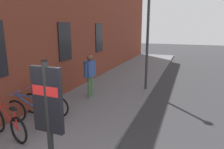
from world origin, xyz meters
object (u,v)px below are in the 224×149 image
bicycle_mid_rack (31,112)px  transit_info_sign (48,109)px  bicycle_leaning_wall (45,104)px  pedestrian_crossing_street (90,71)px  street_lamp (148,22)px  pedestrian_near_bus (49,90)px  bicycle_end_of_row (8,124)px

bicycle_mid_rack → transit_info_sign: (-1.96, -2.27, 1.21)m
bicycle_leaning_wall → transit_info_sign: transit_info_sign is taller
transit_info_sign → pedestrian_crossing_street: bearing=19.7°
bicycle_leaning_wall → street_lamp: (4.15, -2.51, 2.70)m
transit_info_sign → pedestrian_near_bus: (2.19, 1.73, -0.53)m
pedestrian_near_bus → transit_info_sign: bearing=-141.8°
bicycle_mid_rack → bicycle_leaning_wall: 0.67m
bicycle_end_of_row → street_lamp: street_lamp is taller
bicycle_mid_rack → street_lamp: (4.82, -2.49, 2.70)m
transit_info_sign → pedestrian_crossing_street: 5.18m
pedestrian_near_bus → street_lamp: 5.38m
bicycle_leaning_wall → pedestrian_near_bus: pedestrian_near_bus is taller
bicycle_mid_rack → street_lamp: size_ratio=0.34×
bicycle_end_of_row → street_lamp: (5.65, -2.52, 2.70)m
pedestrian_near_bus → bicycle_end_of_row: bearing=151.9°
bicycle_end_of_row → bicycle_mid_rack: (0.83, -0.03, -0.00)m
transit_info_sign → pedestrian_crossing_street: transit_info_sign is taller
bicycle_end_of_row → transit_info_sign: bearing=-116.2°
pedestrian_crossing_street → pedestrian_near_bus: pedestrian_crossing_street is taller
bicycle_end_of_row → pedestrian_near_bus: (1.07, -0.57, 0.68)m
pedestrian_crossing_street → street_lamp: 3.40m
pedestrian_crossing_street → street_lamp: (1.93, -1.96, 2.00)m
pedestrian_crossing_street → street_lamp: size_ratio=0.34×
bicycle_end_of_row → pedestrian_crossing_street: pedestrian_crossing_street is taller
pedestrian_near_bus → street_lamp: (4.59, -1.95, 2.02)m
bicycle_end_of_row → transit_info_sign: 2.83m
bicycle_leaning_wall → pedestrian_near_bus: 0.98m
bicycle_mid_rack → pedestrian_near_bus: pedestrian_near_bus is taller
bicycle_mid_rack → street_lamp: street_lamp is taller
pedestrian_crossing_street → bicycle_leaning_wall: bearing=166.1°
pedestrian_near_bus → street_lamp: street_lamp is taller
bicycle_leaning_wall → bicycle_end_of_row: bearing=179.6°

